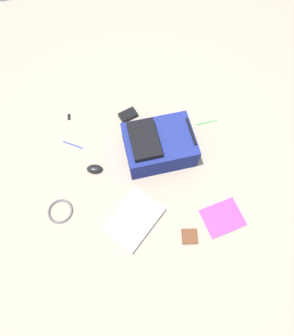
{
  "coord_description": "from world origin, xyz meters",
  "views": [
    {
      "loc": [
        0.68,
        -0.14,
        1.63
      ],
      "look_at": [
        -0.01,
        0.05,
        0.02
      ],
      "focal_mm": 29.53,
      "sensor_mm": 36.0,
      "label": 1
    }
  ],
  "objects": [
    {
      "name": "computer_mouse",
      "position": [
        -0.09,
        -0.28,
        0.02
      ],
      "size": [
        0.08,
        0.11,
        0.04
      ],
      "primitive_type": "ellipsoid",
      "rotation": [
        0.0,
        0.0,
        2.87
      ],
      "color": "black",
      "rests_on": "ground_plane"
    },
    {
      "name": "power_brick",
      "position": [
        -0.43,
        0.02,
        0.02
      ],
      "size": [
        0.1,
        0.14,
        0.03
      ],
      "primitive_type": "cube",
      "rotation": [
        0.0,
        0.0,
        0.27
      ],
      "color": "black",
      "rests_on": "ground_plane"
    },
    {
      "name": "pen_black",
      "position": [
        -0.31,
        -0.39,
        0.0
      ],
      "size": [
        0.09,
        0.12,
        0.01
      ],
      "primitive_type": "cylinder",
      "rotation": [
        1.57,
        0.0,
        5.65
      ],
      "color": "#1933B2",
      "rests_on": "ground_plane"
    },
    {
      "name": "pen_blue",
      "position": [
        -0.24,
        0.54,
        0.0
      ],
      "size": [
        0.01,
        0.15,
        0.01
      ],
      "primitive_type": "cylinder",
      "rotation": [
        1.57,
        0.0,
        0.01
      ],
      "color": "#198C33",
      "rests_on": "ground_plane"
    },
    {
      "name": "cable_coil",
      "position": [
        0.13,
        -0.53,
        0.01
      ],
      "size": [
        0.15,
        0.15,
        0.01
      ],
      "primitive_type": "torus",
      "color": "#4C4C51",
      "rests_on": "ground_plane"
    },
    {
      "name": "book_comic",
      "position": [
        0.42,
        0.4,
        0.01
      ],
      "size": [
        0.21,
        0.25,
        0.02
      ],
      "color": "silver",
      "rests_on": "ground_plane"
    },
    {
      "name": "ground_plane",
      "position": [
        0.0,
        0.0,
        0.0
      ],
      "size": [
        3.79,
        3.79,
        0.0
      ],
      "primitive_type": "plane",
      "color": "gray"
    },
    {
      "name": "earbud_pouch",
      "position": [
        0.47,
        0.17,
        0.01
      ],
      "size": [
        0.1,
        0.1,
        0.03
      ],
      "primitive_type": "cube",
      "rotation": [
        0.0,
        0.0,
        -0.23
      ],
      "color": "#59331E",
      "rests_on": "ground_plane"
    },
    {
      "name": "laptop",
      "position": [
        0.29,
        -0.11,
        0.02
      ],
      "size": [
        0.38,
        0.4,
        0.03
      ],
      "color": "#929296",
      "rests_on": "ground_plane"
    },
    {
      "name": "backpack",
      "position": [
        -0.11,
        0.15,
        0.1
      ],
      "size": [
        0.33,
        0.44,
        0.22
      ],
      "color": "navy",
      "rests_on": "ground_plane"
    },
    {
      "name": "usb_stick",
      "position": [
        -0.53,
        -0.38,
        0.0
      ],
      "size": [
        0.05,
        0.02,
        0.01
      ],
      "primitive_type": "cube",
      "rotation": [
        0.0,
        0.0,
        4.59
      ],
      "color": "black",
      "rests_on": "ground_plane"
    }
  ]
}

